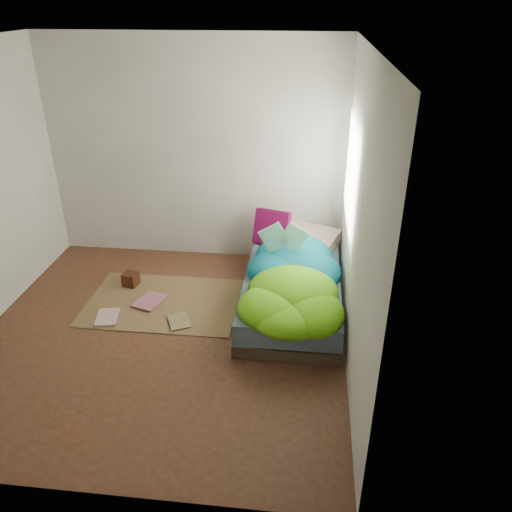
{
  "coord_description": "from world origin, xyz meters",
  "views": [
    {
      "loc": [
        1.34,
        -3.81,
        2.94
      ],
      "look_at": [
        0.83,
        0.75,
        0.52
      ],
      "focal_mm": 35.0,
      "sensor_mm": 36.0,
      "label": 1
    }
  ],
  "objects_px": {
    "wooden_box": "(131,279)",
    "floor_book_b": "(140,299)",
    "bed": "(292,288)",
    "open_book": "(284,229)",
    "floor_book_a": "(96,318)",
    "pillow_magenta": "(272,227)"
  },
  "relations": [
    {
      "from": "wooden_box",
      "to": "floor_book_b",
      "type": "relative_size",
      "value": 0.44
    },
    {
      "from": "wooden_box",
      "to": "floor_book_b",
      "type": "distance_m",
      "value": 0.36
    },
    {
      "from": "wooden_box",
      "to": "bed",
      "type": "bearing_deg",
      "value": -4.19
    },
    {
      "from": "open_book",
      "to": "floor_book_b",
      "type": "distance_m",
      "value": 1.73
    },
    {
      "from": "bed",
      "to": "open_book",
      "type": "distance_m",
      "value": 0.65
    },
    {
      "from": "wooden_box",
      "to": "floor_book_a",
      "type": "height_order",
      "value": "wooden_box"
    },
    {
      "from": "open_book",
      "to": "floor_book_a",
      "type": "distance_m",
      "value": 2.11
    },
    {
      "from": "pillow_magenta",
      "to": "floor_book_b",
      "type": "bearing_deg",
      "value": -130.57
    },
    {
      "from": "bed",
      "to": "pillow_magenta",
      "type": "height_order",
      "value": "pillow_magenta"
    },
    {
      "from": "bed",
      "to": "pillow_magenta",
      "type": "distance_m",
      "value": 0.85
    },
    {
      "from": "open_book",
      "to": "floor_book_b",
      "type": "bearing_deg",
      "value": -173.5
    },
    {
      "from": "pillow_magenta",
      "to": "floor_book_b",
      "type": "xyz_separation_m",
      "value": [
        -1.35,
        -0.88,
        -0.51
      ]
    },
    {
      "from": "floor_book_a",
      "to": "floor_book_b",
      "type": "distance_m",
      "value": 0.51
    },
    {
      "from": "bed",
      "to": "wooden_box",
      "type": "xyz_separation_m",
      "value": [
        -1.82,
        0.13,
        -0.08
      ]
    },
    {
      "from": "bed",
      "to": "wooden_box",
      "type": "bearing_deg",
      "value": 175.81
    },
    {
      "from": "floor_book_b",
      "to": "floor_book_a",
      "type": "bearing_deg",
      "value": -112.41
    },
    {
      "from": "bed",
      "to": "floor_book_a",
      "type": "xyz_separation_m",
      "value": [
        -1.96,
        -0.55,
        -0.15
      ]
    },
    {
      "from": "floor_book_a",
      "to": "open_book",
      "type": "bearing_deg",
      "value": 8.38
    },
    {
      "from": "wooden_box",
      "to": "floor_book_a",
      "type": "bearing_deg",
      "value": -100.99
    },
    {
      "from": "open_book",
      "to": "wooden_box",
      "type": "relative_size",
      "value": 2.77
    },
    {
      "from": "pillow_magenta",
      "to": "wooden_box",
      "type": "xyz_separation_m",
      "value": [
        -1.54,
        -0.58,
        -0.45
      ]
    },
    {
      "from": "floor_book_a",
      "to": "wooden_box",
      "type": "bearing_deg",
      "value": 67.92
    }
  ]
}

